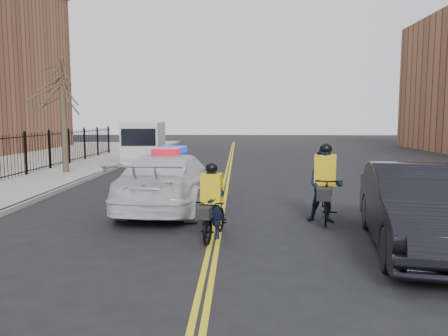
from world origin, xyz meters
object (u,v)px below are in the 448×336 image
Objects in this scene: cargo_van at (145,142)px; cyclist_near at (212,212)px; police_cruiser at (171,181)px; cyclist_far at (325,191)px; dark_sedan at (419,208)px.

cyclist_near is (5.18, -17.15, -0.59)m from cargo_van.
police_cruiser is 0.99× the size of cargo_van.
cyclist_near is at bearing -137.50° from cyclist_far.
cyclist_near is 3.25m from cyclist_far.
dark_sedan is at bearing 150.11° from police_cruiser.
police_cruiser is 6.85m from dark_sedan.
cyclist_far is (2.80, 1.64, 0.21)m from cyclist_near.
police_cruiser is 4.47m from cyclist_far.
cyclist_near is at bearing -78.44° from cargo_van.
dark_sedan is at bearing 1.48° from cyclist_near.
police_cruiser reaches higher than cyclist_near.
dark_sedan is 0.88× the size of cargo_van.
cargo_van reaches higher than police_cruiser.
dark_sedan is 4.32m from cyclist_near.
police_cruiser is at bearing 172.43° from cyclist_far.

